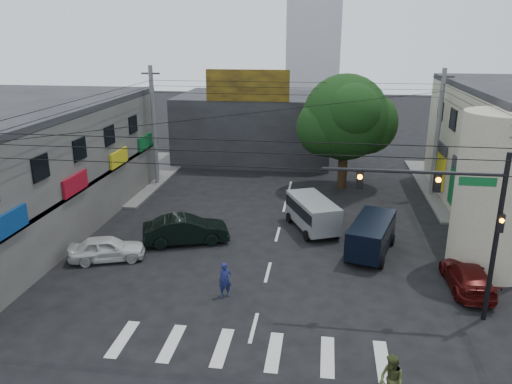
% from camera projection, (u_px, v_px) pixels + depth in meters
% --- Properties ---
extents(ground, '(160.00, 160.00, 0.00)m').
position_uv_depth(ground, '(263.00, 292.00, 23.21)').
color(ground, black).
rests_on(ground, ground).
extents(sidewalk_far_left, '(16.00, 16.00, 0.15)m').
position_uv_depth(sidewalk_far_left, '(80.00, 173.00, 42.54)').
color(sidewalk_far_left, '#514F4C').
rests_on(sidewalk_far_left, ground).
extents(corner_column, '(4.00, 4.00, 8.00)m').
position_uv_depth(corner_column, '(497.00, 194.00, 24.30)').
color(corner_column, '#9D957C').
rests_on(corner_column, ground).
extents(building_far, '(14.00, 10.00, 6.00)m').
position_uv_depth(building_far, '(256.00, 126.00, 47.34)').
color(building_far, '#232326').
rests_on(building_far, ground).
extents(billboard, '(7.00, 0.30, 2.60)m').
position_uv_depth(billboard, '(248.00, 86.00, 41.40)').
color(billboard, olive).
rests_on(billboard, building_far).
extents(street_tree, '(6.40, 6.40, 8.70)m').
position_uv_depth(street_tree, '(345.00, 118.00, 37.03)').
color(street_tree, black).
rests_on(street_tree, ground).
extents(traffic_gantry, '(7.10, 0.35, 7.20)m').
position_uv_depth(traffic_gantry, '(456.00, 209.00, 19.75)').
color(traffic_gantry, black).
rests_on(traffic_gantry, ground).
extents(utility_pole_far_left, '(0.32, 0.32, 9.20)m').
position_uv_depth(utility_pole_far_left, '(154.00, 127.00, 38.28)').
color(utility_pole_far_left, '#59595B').
rests_on(utility_pole_far_left, ground).
extents(utility_pole_far_right, '(0.32, 0.32, 9.20)m').
position_uv_depth(utility_pole_far_right, '(438.00, 134.00, 35.50)').
color(utility_pole_far_right, '#59595B').
rests_on(utility_pole_far_right, ground).
extents(dark_sedan, '(4.71, 5.89, 1.59)m').
position_uv_depth(dark_sedan, '(186.00, 230.00, 28.38)').
color(dark_sedan, black).
rests_on(dark_sedan, ground).
extents(white_compact, '(3.92, 4.84, 1.33)m').
position_uv_depth(white_compact, '(107.00, 248.00, 26.25)').
color(white_compact, beige).
rests_on(white_compact, ground).
extents(maroon_sedan, '(2.04, 4.47, 1.26)m').
position_uv_depth(maroon_sedan, '(467.00, 276.00, 23.31)').
color(maroon_sedan, '#410A09').
rests_on(maroon_sedan, ground).
extents(silver_minivan, '(5.91, 5.21, 1.94)m').
position_uv_depth(silver_minivan, '(313.00, 215.00, 30.22)').
color(silver_minivan, '#9A9EA2').
rests_on(silver_minivan, ground).
extents(navy_van, '(5.70, 4.30, 1.90)m').
position_uv_depth(navy_van, '(371.00, 237.00, 26.97)').
color(navy_van, black).
rests_on(navy_van, ground).
extents(traffic_officer, '(0.86, 0.79, 1.63)m').
position_uv_depth(traffic_officer, '(225.00, 280.00, 22.59)').
color(traffic_officer, '#171D51').
rests_on(traffic_officer, ground).
extents(pedestrian_olive, '(1.50, 1.48, 1.81)m').
position_uv_depth(pedestrian_olive, '(391.00, 381.00, 15.91)').
color(pedestrian_olive, '#3B431F').
rests_on(pedestrian_olive, ground).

